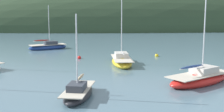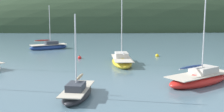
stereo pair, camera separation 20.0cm
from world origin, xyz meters
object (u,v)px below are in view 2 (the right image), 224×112
sailboat_cream_ketch (200,79)px  sailboat_white_near (77,92)px  sailboat_navy_dinghy (49,47)px  sailboat_teal_outer (122,61)px  mooring_buoy_outer (80,58)px  mooring_buoy_inner (157,56)px

sailboat_cream_ketch → sailboat_white_near: size_ratio=1.53×
sailboat_navy_dinghy → sailboat_cream_ketch: size_ratio=0.78×
sailboat_navy_dinghy → sailboat_teal_outer: sailboat_teal_outer is taller
sailboat_navy_dinghy → mooring_buoy_outer: (4.66, -9.44, -0.24)m
sailboat_navy_dinghy → mooring_buoy_outer: bearing=-63.7°
sailboat_cream_ketch → sailboat_white_near: 9.93m
sailboat_teal_outer → sailboat_cream_ketch: bearing=-60.5°
sailboat_navy_dinghy → mooring_buoy_inner: (14.38, -8.86, -0.24)m
sailboat_white_near → sailboat_teal_outer: bearing=67.8°
sailboat_navy_dinghy → sailboat_white_near: sailboat_navy_dinghy is taller
sailboat_cream_ketch → mooring_buoy_inner: 13.63m
sailboat_cream_ketch → mooring_buoy_outer: bearing=126.1°
sailboat_white_near → mooring_buoy_inner: 18.93m
sailboat_white_near → mooring_buoy_outer: sailboat_white_near is taller
sailboat_navy_dinghy → sailboat_cream_ketch: (14.16, -22.48, 0.04)m
sailboat_teal_outer → sailboat_white_near: bearing=-112.2°
sailboat_teal_outer → sailboat_cream_ketch: size_ratio=0.89×
sailboat_teal_outer → mooring_buoy_outer: 6.23m
sailboat_teal_outer → mooring_buoy_inner: size_ratio=14.35×
sailboat_white_near → mooring_buoy_inner: sailboat_white_near is taller
sailboat_cream_ketch → sailboat_white_near: sailboat_cream_ketch is taller
sailboat_cream_ketch → mooring_buoy_outer: size_ratio=16.10×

